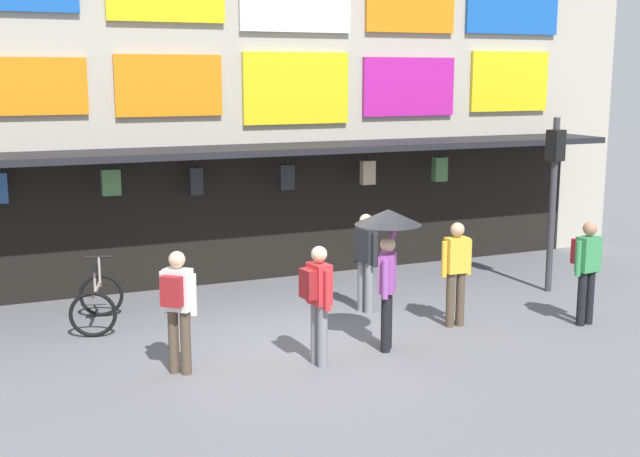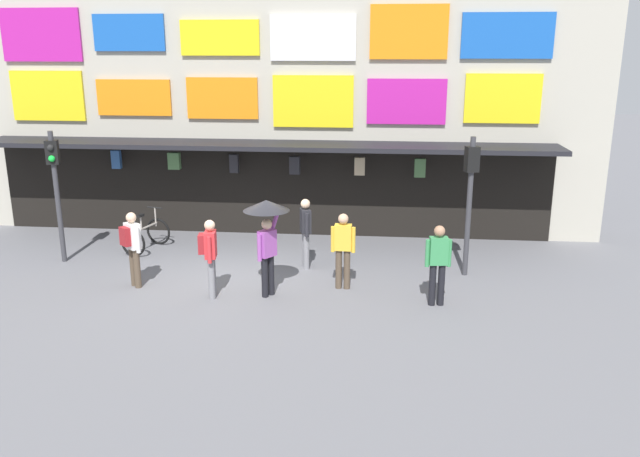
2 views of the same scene
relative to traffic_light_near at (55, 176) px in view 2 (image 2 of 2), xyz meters
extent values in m
plane|color=slate|center=(4.62, -1.02, -2.14)|extent=(80.00, 80.00, 0.00)
cube|color=#B2AD9E|center=(4.62, 3.58, 1.86)|extent=(18.00, 1.20, 8.00)
cube|color=black|center=(4.62, 2.28, 0.46)|extent=(15.30, 1.40, 0.12)
cube|color=#B71E93|center=(-1.53, 2.93, 3.26)|extent=(2.22, 0.08, 1.39)
cube|color=blue|center=(0.93, 2.93, 3.31)|extent=(1.94, 0.08, 0.95)
cube|color=yellow|center=(3.39, 2.93, 3.18)|extent=(2.11, 0.08, 0.91)
cube|color=white|center=(5.85, 2.93, 3.18)|extent=(2.23, 0.08, 1.16)
cube|color=orange|center=(8.31, 2.93, 3.31)|extent=(1.98, 0.08, 1.35)
cube|color=blue|center=(10.77, 2.93, 3.22)|extent=(2.29, 0.08, 1.12)
cube|color=yellow|center=(-1.53, 2.93, 1.65)|extent=(2.07, 0.08, 1.35)
cube|color=orange|center=(0.93, 2.93, 1.62)|extent=(2.07, 0.08, 0.97)
cube|color=orange|center=(3.39, 2.93, 1.62)|extent=(1.94, 0.08, 1.09)
cube|color=yellow|center=(5.85, 2.93, 1.55)|extent=(2.15, 0.08, 1.36)
cube|color=#B71E93|center=(8.31, 2.93, 1.57)|extent=(2.07, 0.08, 1.17)
cube|color=yellow|center=(10.77, 2.93, 1.66)|extent=(1.93, 0.08, 1.26)
cylinder|color=black|center=(0.42, 2.60, 0.31)|extent=(0.02, 0.02, 0.19)
cube|color=#2D5693|center=(0.42, 2.60, -0.04)|extent=(0.24, 0.15, 0.51)
cylinder|color=black|center=(2.18, 2.26, 0.32)|extent=(0.02, 0.02, 0.17)
cube|color=#477042|center=(2.18, 2.26, 0.01)|extent=(0.31, 0.19, 0.44)
cylinder|color=black|center=(3.73, 2.56, 0.28)|extent=(0.02, 0.02, 0.24)
cube|color=#232328|center=(3.73, 2.56, -0.09)|extent=(0.23, 0.14, 0.50)
cylinder|color=black|center=(5.41, 2.37, 0.28)|extent=(0.02, 0.02, 0.24)
cube|color=#232328|center=(5.41, 2.37, -0.07)|extent=(0.27, 0.16, 0.47)
cylinder|color=black|center=(7.13, 2.41, 0.28)|extent=(0.02, 0.02, 0.24)
cube|color=tan|center=(7.13, 2.41, -0.07)|extent=(0.27, 0.16, 0.47)
cylinder|color=black|center=(8.69, 2.30, 0.29)|extent=(0.02, 0.02, 0.22)
cube|color=#477042|center=(8.69, 2.30, -0.06)|extent=(0.28, 0.17, 0.48)
cube|color=black|center=(4.62, 2.96, -0.89)|extent=(15.30, 0.04, 2.50)
cylinder|color=#38383D|center=(0.00, 0.01, -0.54)|extent=(0.12, 0.12, 3.20)
cube|color=black|center=(0.00, 0.01, 0.56)|extent=(0.33, 0.31, 0.56)
sphere|color=black|center=(0.03, -0.12, 0.69)|extent=(0.15, 0.15, 0.15)
sphere|color=#19DB3D|center=(0.03, -0.12, 0.43)|extent=(0.15, 0.15, 0.15)
cylinder|color=#38383D|center=(9.69, 0.01, -0.54)|extent=(0.12, 0.12, 3.20)
cube|color=black|center=(9.69, 0.01, 0.56)|extent=(0.33, 0.31, 0.56)
sphere|color=red|center=(9.66, 0.13, 0.69)|extent=(0.15, 0.15, 0.15)
sphere|color=black|center=(9.66, 0.13, 0.43)|extent=(0.15, 0.15, 0.15)
torus|color=black|center=(1.84, 1.61, -1.78)|extent=(0.71, 0.24, 0.72)
torus|color=black|center=(1.56, 0.55, -1.78)|extent=(0.71, 0.24, 0.72)
cylinder|color=#A3998E|center=(1.70, 1.08, -1.53)|extent=(0.30, 0.97, 0.05)
cylinder|color=#A3998E|center=(1.65, 0.92, -1.36)|extent=(0.04, 0.04, 0.35)
cube|color=black|center=(1.65, 0.92, -1.17)|extent=(0.15, 0.22, 0.06)
cylinder|color=#A3998E|center=(1.81, 1.53, -1.36)|extent=(0.04, 0.04, 0.50)
cylinder|color=black|center=(1.81, 1.53, -1.11)|extent=(0.43, 0.15, 0.04)
cylinder|color=black|center=(8.99, -1.88, -1.70)|extent=(0.14, 0.14, 0.88)
cylinder|color=black|center=(8.81, -1.90, -1.70)|extent=(0.14, 0.14, 0.88)
cube|color=#388E51|center=(8.90, -1.89, -0.98)|extent=(0.38, 0.26, 0.56)
sphere|color=#A87A5B|center=(8.90, -1.89, -0.57)|extent=(0.22, 0.22, 0.22)
cylinder|color=#388E51|center=(9.12, -1.86, -1.03)|extent=(0.09, 0.09, 0.56)
cylinder|color=#388E51|center=(8.68, -1.92, -1.03)|extent=(0.09, 0.09, 0.56)
cube|color=maroon|center=(8.88, -1.73, -0.96)|extent=(0.30, 0.19, 0.40)
cylinder|color=brown|center=(2.34, -1.43, -1.70)|extent=(0.14, 0.14, 0.88)
cylinder|color=brown|center=(2.48, -1.54, -1.70)|extent=(0.14, 0.14, 0.88)
cube|color=white|center=(2.41, -1.48, -0.98)|extent=(0.42, 0.40, 0.56)
sphere|color=beige|center=(2.41, -1.48, -0.57)|extent=(0.22, 0.22, 0.22)
cylinder|color=white|center=(2.24, -1.34, -1.03)|extent=(0.09, 0.09, 0.56)
cylinder|color=white|center=(2.58, -1.63, -1.03)|extent=(0.09, 0.09, 0.56)
cube|color=maroon|center=(2.31, -1.61, -0.96)|extent=(0.32, 0.30, 0.40)
cylinder|color=black|center=(5.34, -1.80, -1.70)|extent=(0.14, 0.14, 0.88)
cylinder|color=black|center=(5.45, -1.66, -1.70)|extent=(0.14, 0.14, 0.88)
cube|color=#9E4CA8|center=(5.40, -1.73, -0.98)|extent=(0.39, 0.42, 0.56)
sphere|color=beige|center=(5.40, -1.73, -0.57)|extent=(0.22, 0.22, 0.22)
cylinder|color=#9E4CA8|center=(5.27, -1.91, -1.03)|extent=(0.09, 0.09, 0.56)
cylinder|color=#9E4CA8|center=(5.53, -1.55, -0.58)|extent=(0.23, 0.09, 0.48)
cylinder|color=#4C3823|center=(5.53, -1.55, -0.47)|extent=(0.02, 0.02, 0.55)
cone|color=black|center=(5.40, -1.73, -0.17)|extent=(0.96, 0.96, 0.22)
cylinder|color=gray|center=(6.00, 0.04, -1.70)|extent=(0.14, 0.14, 0.88)
cylinder|color=gray|center=(5.94, 0.22, -1.70)|extent=(0.14, 0.14, 0.88)
cube|color=#232328|center=(5.97, 0.13, -0.98)|extent=(0.31, 0.41, 0.56)
sphere|color=beige|center=(5.97, 0.13, -0.57)|extent=(0.22, 0.22, 0.22)
cylinder|color=#232328|center=(6.03, -0.08, -1.03)|extent=(0.09, 0.09, 0.56)
cylinder|color=#232328|center=(5.91, 0.34, -1.03)|extent=(0.09, 0.09, 0.56)
cylinder|color=brown|center=(6.85, -1.14, -1.70)|extent=(0.14, 0.14, 0.88)
cylinder|color=brown|center=(7.03, -1.14, -1.70)|extent=(0.14, 0.14, 0.88)
cube|color=gold|center=(6.94, -1.14, -0.98)|extent=(0.37, 0.23, 0.56)
sphere|color=tan|center=(6.94, -1.14, -0.57)|extent=(0.22, 0.22, 0.22)
cylinder|color=gold|center=(6.72, -1.13, -1.03)|extent=(0.09, 0.09, 0.56)
cylinder|color=gold|center=(7.16, -1.15, -1.03)|extent=(0.09, 0.09, 0.56)
cylinder|color=gray|center=(4.24, -1.84, -1.70)|extent=(0.14, 0.14, 0.88)
cylinder|color=gray|center=(4.26, -2.02, -1.70)|extent=(0.14, 0.14, 0.88)
cube|color=red|center=(4.25, -1.93, -0.98)|extent=(0.27, 0.39, 0.56)
sphere|color=beige|center=(4.25, -1.93, -0.57)|extent=(0.22, 0.22, 0.22)
cylinder|color=red|center=(4.22, -1.71, -1.03)|extent=(0.09, 0.09, 0.56)
cylinder|color=red|center=(4.28, -2.15, -1.03)|extent=(0.09, 0.09, 0.56)
cube|color=maroon|center=(4.09, -1.95, -0.96)|extent=(0.20, 0.30, 0.40)
camera|label=1|loc=(0.05, -11.78, 1.81)|focal=45.71mm
camera|label=2|loc=(7.77, -14.28, 2.93)|focal=36.05mm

